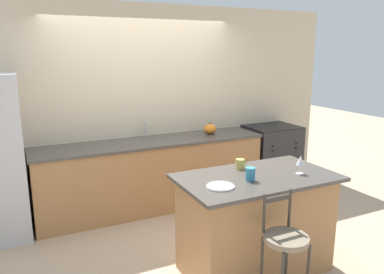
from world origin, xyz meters
The scene contains 12 objects.
ground_plane centered at (0.00, 0.00, 0.00)m, with size 18.00×18.00×0.00m, color tan.
wall_back centered at (0.00, 0.73, 1.35)m, with size 6.00×0.07×2.70m.
back_counter centered at (0.00, 0.39, 0.47)m, with size 3.05×0.71×0.93m.
sink_faucet centered at (0.00, 0.60, 1.07)m, with size 0.02×0.13×0.22m.
kitchen_island centered at (0.38, -1.45, 0.48)m, with size 1.48×0.84×0.96m.
oven_range centered at (1.97, 0.40, 0.48)m, with size 0.77×0.65×0.96m.
bar_stool_near centered at (0.22, -2.07, 0.55)m, with size 0.35×0.35×1.00m.
dinner_plate centered at (-0.08, -1.56, 0.96)m, with size 0.24×0.24×0.02m.
wine_glass centered at (0.78, -1.57, 1.08)m, with size 0.08×0.08×0.18m.
coffee_mug centered at (0.36, -1.20, 1.00)m, with size 0.12×0.09×0.10m.
tumbler_cup centered at (0.25, -1.53, 1.02)m, with size 0.09×0.09×0.12m.
pumpkin_decoration centered at (0.89, 0.42, 1.00)m, with size 0.18×0.18×0.16m.
Camera 1 is at (-1.59, -4.16, 2.08)m, focal length 35.00 mm.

